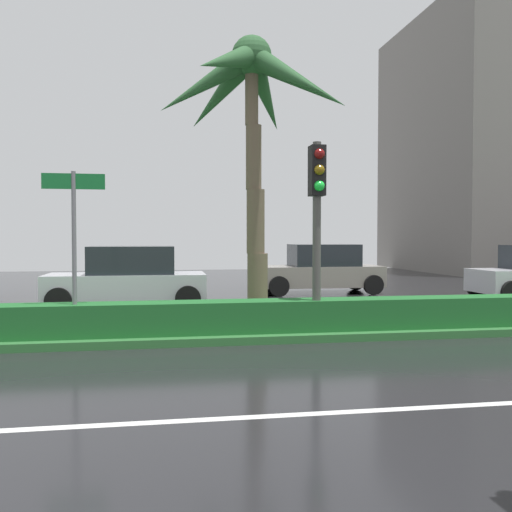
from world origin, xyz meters
TOP-DOWN VIEW (x-y plane):
  - ground_plane at (0.00, 9.00)m, footprint 90.00×42.00m
  - median_strip at (0.00, 8.00)m, footprint 85.50×4.00m
  - palm_tree_centre_left at (5.10, 8.59)m, footprint 4.49×4.13m
  - traffic_signal_median_right at (6.02, 6.41)m, footprint 0.28×0.43m
  - street_name_sign at (1.52, 6.52)m, footprint 1.10×0.08m
  - car_in_traffic_third at (2.16, 11.85)m, footprint 4.30×2.02m
  - car_in_traffic_fourth at (8.62, 15.05)m, footprint 4.30×2.02m

SIDE VIEW (x-z plane):
  - ground_plane at x=0.00m, z-range -0.10..0.00m
  - median_strip at x=0.00m, z-range 0.00..0.15m
  - car_in_traffic_third at x=2.16m, z-range -0.03..1.69m
  - car_in_traffic_fourth at x=8.62m, z-range -0.03..1.69m
  - street_name_sign at x=1.52m, z-range 0.58..3.58m
  - traffic_signal_median_right at x=6.02m, z-range 0.84..4.47m
  - palm_tree_centre_left at x=5.10m, z-range 1.94..8.30m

